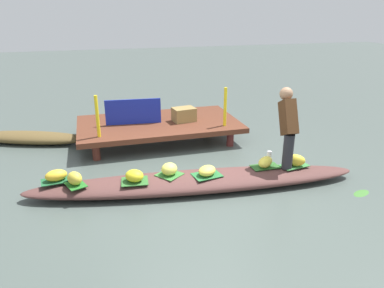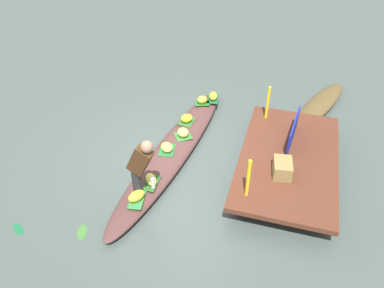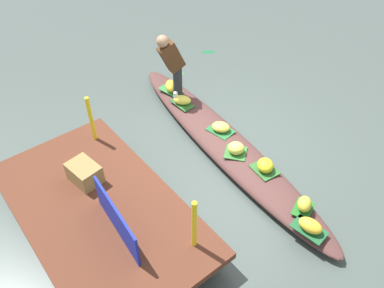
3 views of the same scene
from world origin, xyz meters
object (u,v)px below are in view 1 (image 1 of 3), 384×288
Objects in this scene: market_banner at (133,112)px; banana_bunch_1 at (295,160)px; vendor_person at (288,124)px; banana_bunch_0 at (265,162)px; banana_bunch_2 at (169,169)px; moored_boat at (29,137)px; produce_crate at (184,114)px; banana_bunch_5 at (75,178)px; banana_bunch_3 at (207,171)px; vendor_boat at (196,181)px; water_bottle at (269,158)px; banana_bunch_4 at (56,175)px; banana_bunch_6 at (134,176)px.

banana_bunch_1 is at bearing -42.18° from market_banner.
banana_bunch_0 is at bearing 174.39° from vendor_person.
moored_boat is at bearing 129.96° from banana_bunch_2.
market_banner is (-1.73, 2.30, 0.32)m from banana_bunch_0.
vendor_person reaches higher than banana_bunch_0.
banana_bunch_1 is 0.72× the size of produce_crate.
banana_bunch_5 is 2.41m from market_banner.
vendor_person is (1.81, -0.16, 0.60)m from banana_bunch_2.
market_banner reaches higher than produce_crate.
market_banner is (-0.77, 2.34, 0.33)m from banana_bunch_3.
vendor_boat is 20.11× the size of banana_bunch_2.
banana_bunch_1 is at bearing -6.35° from banana_bunch_2.
water_bottle is at bearing -69.03° from produce_crate.
banana_bunch_2 is 1.91m from vendor_person.
banana_bunch_4 is 1.28× the size of banana_bunch_5.
vendor_boat is 1.13m from banana_bunch_0.
water_bottle reaches higher than moored_boat.
banana_bunch_3 is 0.67× the size of produce_crate.
produce_crate is (1.01, -0.09, -0.11)m from market_banner.
banana_bunch_5 is at bearing 170.93° from banana_bunch_6.
banana_bunch_2 is 1.04× the size of banana_bunch_5.
produce_crate is at bearing 110.97° from water_bottle.
vendor_boat is 2.25m from produce_crate.
banana_bunch_6 is at bearing 178.00° from vendor_person.
banana_bunch_6 is 0.25× the size of market_banner.
moored_boat is 2.18m from market_banner.
banana_bunch_4 is at bearing 174.44° from water_bottle.
banana_bunch_3 is at bearing -179.61° from vendor_person.
banana_bunch_5 reaches higher than banana_bunch_6.
banana_bunch_2 is at bearing 177.87° from water_bottle.
banana_bunch_5 reaches higher than vendor_boat.
banana_bunch_4 is at bearing 168.82° from banana_bunch_3.
banana_bunch_5 is 2.94m from water_bottle.
banana_bunch_4 is 0.28× the size of market_banner.
vendor_person reaches higher than market_banner.
banana_bunch_1 is 0.62m from vendor_person.
banana_bunch_0 is 0.68m from vendor_person.
vendor_person reaches higher than produce_crate.
banana_bunch_5 is at bearing 177.86° from water_bottle.
banana_bunch_3 is 0.27× the size of market_banner.
banana_bunch_6 is at bearing -36.50° from moored_boat.
banana_bunch_5 is 3.21m from vendor_person.
moored_boat is 7.75× the size of banana_bunch_1.
banana_bunch_1 is (0.46, -0.09, 0.01)m from banana_bunch_0.
moored_boat is 2.25× the size of market_banner.
banana_bunch_1 reaches higher than moored_boat.
banana_bunch_5 is at bearing 175.35° from banana_bunch_1.
produce_crate is (1.30, 2.17, 0.20)m from banana_bunch_6.
vendor_person is (3.41, -0.41, 0.61)m from banana_bunch_4.
water_bottle is 2.90m from market_banner.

